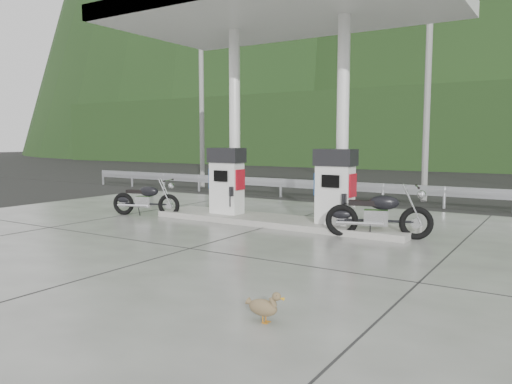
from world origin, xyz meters
The scene contains 17 objects.
ground centered at (0.00, 0.00, 0.00)m, with size 160.00×160.00×0.00m, color black.
forecourt_apron centered at (0.00, 0.00, 0.01)m, with size 18.00×14.00×0.02m, color slate.
pump_island centered at (0.00, 2.50, 0.10)m, with size 7.00×1.40×0.15m, color gray.
gas_pump_left centered at (-1.60, 2.50, 1.07)m, with size 0.95×0.55×1.80m, color white, non-canonical shape.
gas_pump_right centered at (1.60, 2.50, 1.07)m, with size 0.95×0.55×1.80m, color white, non-canonical shape.
canopy_column_left centered at (-1.60, 2.90, 2.67)m, with size 0.30×0.30×5.00m, color white.
canopy_column_right centered at (1.60, 2.90, 2.67)m, with size 0.30×0.30×5.00m, color white.
canopy_roof centered at (0.00, 2.50, 5.37)m, with size 8.50×5.00×0.40m, color white.
guardrail centered at (0.00, 8.00, 0.71)m, with size 26.00×0.16×1.42m, color #A9ABB1, non-canonical shape.
road centered at (0.00, 11.50, 0.00)m, with size 60.00×7.00×0.01m, color black.
utility_pole_a centered at (-8.00, 9.50, 4.00)m, with size 0.22×0.22×8.00m, color gray.
utility_pole_b centered at (2.00, 9.50, 4.00)m, with size 0.22×0.22×8.00m, color gray.
tree_band centered at (0.00, 30.00, 3.00)m, with size 80.00×6.00×6.00m, color black.
forested_hills centered at (0.00, 60.00, 0.00)m, with size 100.00×40.00×140.00m, color black, non-canonical shape.
motorcycle_left centered at (-3.91, 1.73, 0.48)m, with size 1.94×0.61×0.92m, color black, non-canonical shape.
motorcycle_right centered at (2.82, 2.11, 0.54)m, with size 2.18×0.69×1.03m, color black, non-canonical shape.
duck centered at (3.34, -3.66, 0.19)m, with size 0.47×0.13×0.34m, color brown, non-canonical shape.
Camera 1 is at (6.36, -8.59, 2.19)m, focal length 35.00 mm.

